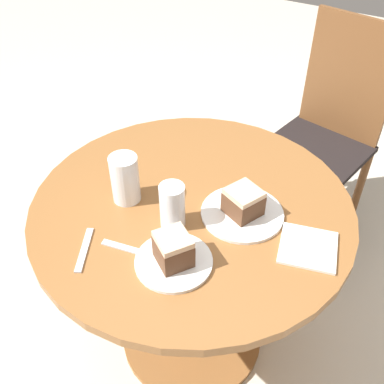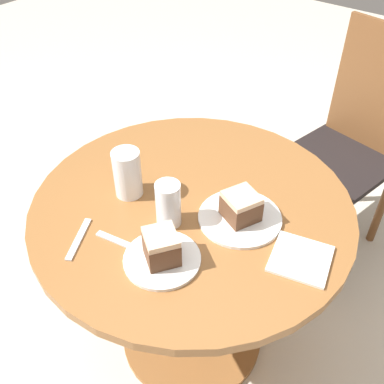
{
  "view_description": "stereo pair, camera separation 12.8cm",
  "coord_description": "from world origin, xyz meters",
  "px_view_note": "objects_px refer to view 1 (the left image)",
  "views": [
    {
      "loc": [
        0.5,
        -0.84,
        1.58
      ],
      "look_at": [
        0.0,
        0.0,
        0.75
      ],
      "focal_mm": 42.0,
      "sensor_mm": 36.0,
      "label": 1
    },
    {
      "loc": [
        0.6,
        -0.76,
        1.58
      ],
      "look_at": [
        0.0,
        0.0,
        0.75
      ],
      "focal_mm": 42.0,
      "sensor_mm": 36.0,
      "label": 2
    }
  ],
  "objects_px": {
    "cake_slice_far": "(243,202)",
    "glass_water": "(125,181)",
    "plate_near": "(174,262)",
    "cake_slice_near": "(173,249)",
    "glass_lemonade": "(172,208)",
    "plate_far": "(242,213)",
    "chair": "(322,137)"
  },
  "relations": [
    {
      "from": "chair",
      "to": "cake_slice_far",
      "type": "distance_m",
      "value": 0.86
    },
    {
      "from": "plate_far",
      "to": "glass_water",
      "type": "bearing_deg",
      "value": -161.23
    },
    {
      "from": "plate_near",
      "to": "cake_slice_near",
      "type": "xyz_separation_m",
      "value": [
        0.0,
        0.0,
        0.05
      ]
    },
    {
      "from": "glass_lemonade",
      "to": "glass_water",
      "type": "distance_m",
      "value": 0.17
    },
    {
      "from": "plate_near",
      "to": "cake_slice_far",
      "type": "distance_m",
      "value": 0.26
    },
    {
      "from": "glass_lemonade",
      "to": "cake_slice_near",
      "type": "bearing_deg",
      "value": -56.11
    },
    {
      "from": "plate_far",
      "to": "cake_slice_far",
      "type": "bearing_deg",
      "value": 165.96
    },
    {
      "from": "cake_slice_near",
      "to": "cake_slice_far",
      "type": "distance_m",
      "value": 0.26
    },
    {
      "from": "plate_far",
      "to": "cake_slice_near",
      "type": "relative_size",
      "value": 2.03
    },
    {
      "from": "plate_near",
      "to": "plate_far",
      "type": "relative_size",
      "value": 0.85
    },
    {
      "from": "plate_near",
      "to": "plate_far",
      "type": "distance_m",
      "value": 0.26
    },
    {
      "from": "cake_slice_far",
      "to": "glass_water",
      "type": "xyz_separation_m",
      "value": [
        -0.32,
        -0.11,
        0.02
      ]
    },
    {
      "from": "plate_near",
      "to": "cake_slice_near",
      "type": "bearing_deg",
      "value": 0.0
    },
    {
      "from": "plate_far",
      "to": "glass_lemonade",
      "type": "height_order",
      "value": "glass_lemonade"
    },
    {
      "from": "cake_slice_near",
      "to": "plate_near",
      "type": "bearing_deg",
      "value": 0.0
    },
    {
      "from": "chair",
      "to": "cake_slice_far",
      "type": "bearing_deg",
      "value": -78.81
    },
    {
      "from": "glass_water",
      "to": "cake_slice_near",
      "type": "bearing_deg",
      "value": -29.01
    },
    {
      "from": "plate_near",
      "to": "cake_slice_near",
      "type": "relative_size",
      "value": 1.72
    },
    {
      "from": "plate_far",
      "to": "glass_water",
      "type": "height_order",
      "value": "glass_water"
    },
    {
      "from": "plate_near",
      "to": "cake_slice_far",
      "type": "xyz_separation_m",
      "value": [
        0.07,
        0.25,
        0.04
      ]
    },
    {
      "from": "cake_slice_far",
      "to": "glass_lemonade",
      "type": "bearing_deg",
      "value": -138.83
    },
    {
      "from": "plate_near",
      "to": "cake_slice_near",
      "type": "height_order",
      "value": "cake_slice_near"
    },
    {
      "from": "plate_near",
      "to": "cake_slice_near",
      "type": "distance_m",
      "value": 0.05
    },
    {
      "from": "cake_slice_near",
      "to": "chair",
      "type": "bearing_deg",
      "value": 86.12
    },
    {
      "from": "cake_slice_far",
      "to": "glass_water",
      "type": "distance_m",
      "value": 0.34
    },
    {
      "from": "plate_far",
      "to": "glass_lemonade",
      "type": "xyz_separation_m",
      "value": [
        -0.15,
        -0.13,
        0.05
      ]
    },
    {
      "from": "plate_near",
      "to": "plate_far",
      "type": "xyz_separation_m",
      "value": [
        0.07,
        0.25,
        0.0
      ]
    },
    {
      "from": "chair",
      "to": "glass_water",
      "type": "bearing_deg",
      "value": -97.87
    },
    {
      "from": "cake_slice_near",
      "to": "cake_slice_far",
      "type": "bearing_deg",
      "value": 74.09
    },
    {
      "from": "plate_far",
      "to": "cake_slice_near",
      "type": "height_order",
      "value": "cake_slice_near"
    },
    {
      "from": "cake_slice_near",
      "to": "glass_lemonade",
      "type": "relative_size",
      "value": 0.87
    },
    {
      "from": "glass_lemonade",
      "to": "glass_water",
      "type": "xyz_separation_m",
      "value": [
        -0.17,
        0.02,
        0.01
      ]
    }
  ]
}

